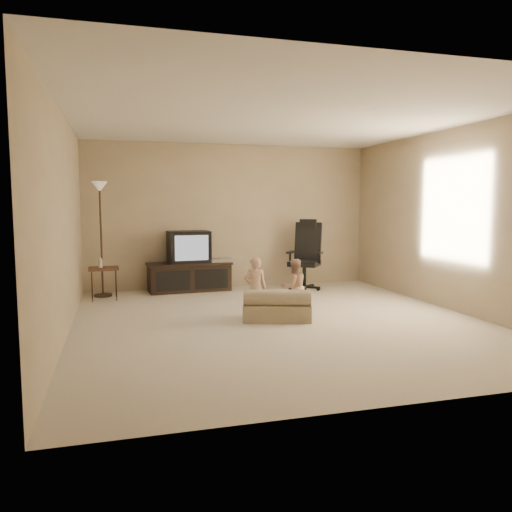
{
  "coord_description": "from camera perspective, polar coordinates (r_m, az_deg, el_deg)",
  "views": [
    {
      "loc": [
        -1.93,
        -5.85,
        1.47
      ],
      "look_at": [
        -0.13,
        0.6,
        0.77
      ],
      "focal_mm": 35.0,
      "sensor_mm": 36.0,
      "label": 1
    }
  ],
  "objects": [
    {
      "name": "child_sofa",
      "position": [
        6.32,
        2.39,
        -5.91
      ],
      "size": [
        0.94,
        0.69,
        0.41
      ],
      "rotation": [
        0.0,
        0.0,
        -0.28
      ],
      "color": "tan",
      "rests_on": "floor"
    },
    {
      "name": "room_shell",
      "position": [
        6.16,
        2.72,
        6.44
      ],
      "size": [
        5.5,
        5.5,
        5.5
      ],
      "color": "white",
      "rests_on": "floor"
    },
    {
      "name": "side_table",
      "position": [
        8.01,
        -17.05,
        -1.39
      ],
      "size": [
        0.46,
        0.46,
        0.67
      ],
      "rotation": [
        0.0,
        0.0,
        0.03
      ],
      "color": "brown",
      "rests_on": "floor"
    },
    {
      "name": "tv_stand",
      "position": [
        8.49,
        -7.61,
        -1.15
      ],
      "size": [
        1.45,
        0.62,
        1.01
      ],
      "rotation": [
        0.0,
        0.0,
        0.07
      ],
      "color": "black",
      "rests_on": "floor"
    },
    {
      "name": "toddler_left",
      "position": [
        6.36,
        -0.09,
        -3.69
      ],
      "size": [
        0.33,
        0.27,
        0.8
      ],
      "primitive_type": "imported",
      "rotation": [
        0.0,
        0.0,
        2.93
      ],
      "color": "#DAAA88",
      "rests_on": "floor"
    },
    {
      "name": "floor_lamp",
      "position": [
        8.21,
        -17.36,
        4.71
      ],
      "size": [
        0.28,
        0.28,
        1.81
      ],
      "color": "#322416",
      "rests_on": "floor"
    },
    {
      "name": "office_chair",
      "position": [
        8.62,
        5.69,
        -0.95
      ],
      "size": [
        0.78,
        0.78,
        1.2
      ],
      "rotation": [
        0.0,
        0.0,
        -0.63
      ],
      "color": "black",
      "rests_on": "floor"
    },
    {
      "name": "floor",
      "position": [
        6.33,
        2.65,
        -7.43
      ],
      "size": [
        5.5,
        5.5,
        0.0
      ],
      "primitive_type": "plane",
      "color": "beige",
      "rests_on": "ground"
    },
    {
      "name": "toddler_right",
      "position": [
        6.61,
        4.37,
        -3.56
      ],
      "size": [
        0.39,
        0.26,
        0.75
      ],
      "primitive_type": "imported",
      "rotation": [
        0.0,
        0.0,
        3.32
      ],
      "color": "#DAAA88",
      "rests_on": "floor"
    }
  ]
}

